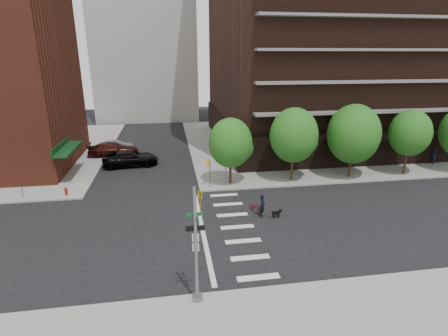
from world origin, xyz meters
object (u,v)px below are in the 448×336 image
Objects in this scene: fire_hydrant at (66,191)px; scooter at (255,207)px; dog_walker at (262,206)px; parked_car_black at (131,159)px; pedestrian_far at (433,157)px; parked_car_maroon at (113,149)px; parked_car_silver at (116,146)px; traffic_signal at (197,255)px.

fire_hydrant is 16.34m from scooter.
dog_walker reaches higher than scooter.
parked_car_black is 33.42m from pedestrian_far.
parked_car_maroon reaches higher than scooter.
parked_car_silver is (0.00, 2.23, -0.17)m from parked_car_maroon.
pedestrian_far is (33.05, -4.99, 0.11)m from parked_car_black.
traffic_signal is 10.68m from dog_walker.
parked_car_silver is at bearing 104.47° from traffic_signal.
scooter is at bearing -19.86° from fire_hydrant.
parked_car_maroon is 23.12m from dog_walker.
dog_walker is at bearing -91.46° from scooter.
parked_car_silver is 24.97m from dog_walker.
traffic_signal is 11.34m from scooter.
pedestrian_far reaches higher than scooter.
parked_car_silver is (-7.73, 29.97, -2.01)m from traffic_signal.
fire_hydrant is 0.48× the size of scooter.
scooter is (13.07, -17.99, -0.45)m from parked_car_maroon.
fire_hydrant is 16.94m from dog_walker.
parked_car_black is 1.01× the size of parked_car_maroon.
dog_walker is 24.08m from pedestrian_far.
parked_car_black is at bearing -154.77° from parked_car_maroon.
traffic_signal is at bearing -168.77° from parked_car_maroon.
pedestrian_far is at bearing -111.54° from parked_car_silver.
traffic_signal is 31.01m from parked_car_silver.
dog_walker reaches higher than fire_hydrant.
parked_car_maroon is 22.24m from scooter.
pedestrian_far is at bearing -103.82° from parked_car_black.
dog_walker is at bearing -151.21° from parked_car_silver.
pedestrian_far is at bearing 33.71° from traffic_signal.
dog_walker reaches higher than parked_car_maroon.
parked_car_maroon reaches higher than fire_hydrant.
scooter is at bearing 61.29° from traffic_signal.
parked_car_maroon reaches higher than parked_car_black.
scooter is (10.66, -13.74, -0.43)m from parked_car_black.
traffic_signal is 1.02× the size of parked_car_maroon.
traffic_signal is 3.92× the size of scooter.
parked_car_silver is at bearing 81.09° from fire_hydrant.
fire_hydrant is at bearing 123.26° from traffic_signal.
dog_walker is (15.68, -6.41, 0.34)m from fire_hydrant.
parked_car_black is (-5.32, 23.49, -1.87)m from traffic_signal.
pedestrian_far reaches higher than parked_car_black.
fire_hydrant is at bearing 138.64° from scooter.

